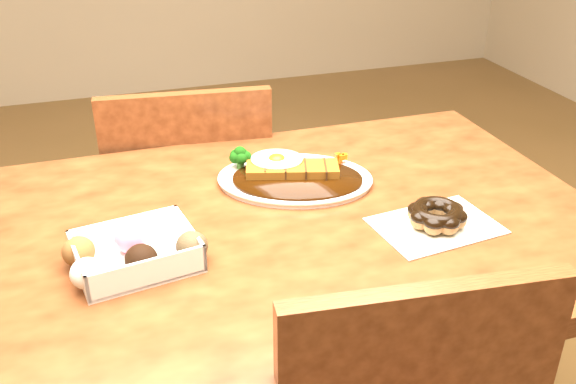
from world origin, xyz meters
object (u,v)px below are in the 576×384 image
object	(u,v)px
chair_far	(192,216)
donut_box	(133,252)
katsu_curry_plate	(292,175)
table	(282,264)
pon_de_ring	(437,216)

from	to	relation	value
chair_far	donut_box	distance (m)	0.70
katsu_curry_plate	donut_box	xyz separation A→B (m)	(-0.34, -0.21, 0.01)
chair_far	katsu_curry_plate	world-z (taller)	chair_far
table	donut_box	world-z (taller)	donut_box
table	pon_de_ring	bearing A→B (deg)	-22.59
pon_de_ring	chair_far	bearing A→B (deg)	118.50
table	katsu_curry_plate	xyz separation A→B (m)	(0.07, 0.14, 0.11)
chair_far	donut_box	size ratio (longest dim) A/B	3.77
pon_de_ring	katsu_curry_plate	bearing A→B (deg)	127.95
chair_far	katsu_curry_plate	distance (m)	0.51
katsu_curry_plate	donut_box	world-z (taller)	katsu_curry_plate
katsu_curry_plate	pon_de_ring	size ratio (longest dim) A/B	1.58
table	chair_far	world-z (taller)	chair_far
table	katsu_curry_plate	size ratio (longest dim) A/B	3.27
katsu_curry_plate	donut_box	bearing A→B (deg)	-148.88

